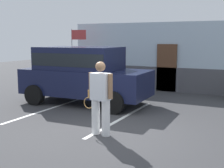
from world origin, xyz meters
name	(u,v)px	position (x,y,z in m)	size (l,w,h in m)	color
ground_plane	(109,133)	(0.00, 0.00, 0.00)	(40.00, 40.00, 0.00)	#38383A
parking_stripe_0	(51,108)	(-3.00, 1.50, 0.00)	(0.12, 4.40, 0.01)	silver
parking_stripe_1	(123,118)	(-0.30, 1.50, 0.00)	(0.12, 4.40, 0.01)	silver
house_frontage	(180,59)	(-0.01, 6.78, 1.44)	(10.50, 0.40, 3.07)	silver
parked_suv	(83,72)	(-2.46, 2.71, 1.15)	(4.66, 2.29, 2.05)	#141938
tennis_player_man	(100,97)	(-0.12, -0.20, 0.94)	(0.92, 0.32, 1.81)	white
flag_pole	(75,47)	(-4.77, 5.71, 1.95)	(0.80, 0.10, 2.79)	silver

